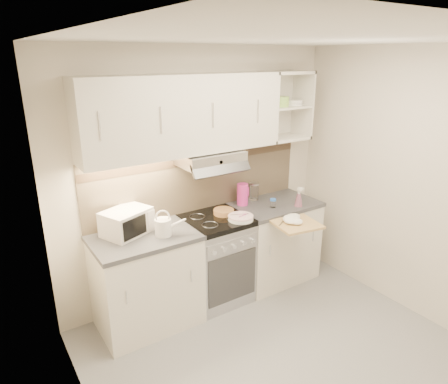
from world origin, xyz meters
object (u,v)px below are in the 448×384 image
object	(u,v)px
pink_pitcher	(243,194)
spray_bottle	(299,198)
electric_range	(216,259)
watering_can	(164,226)
cutting_board	(297,224)
plate_stack	(241,218)
glass_jar	(254,191)
microwave	(127,222)

from	to	relation	value
pink_pitcher	spray_bottle	world-z (taller)	pink_pitcher
electric_range	watering_can	distance (m)	0.80
cutting_board	watering_can	bearing A→B (deg)	170.51
electric_range	cutting_board	distance (m)	0.89
pink_pitcher	spray_bottle	bearing A→B (deg)	-22.64
plate_stack	glass_jar	distance (m)	0.60
microwave	pink_pitcher	xyz separation A→B (m)	(1.28, 0.03, 0.00)
glass_jar	cutting_board	xyz separation A→B (m)	(-0.03, -0.71, -0.13)
electric_range	spray_bottle	size ratio (longest dim) A/B	4.08
watering_can	plate_stack	distance (m)	0.77
watering_can	spray_bottle	xyz separation A→B (m)	(1.49, -0.12, 0.00)
plate_stack	spray_bottle	distance (m)	0.73
watering_can	cutting_board	size ratio (longest dim) A/B	0.67
watering_can	pink_pitcher	size ratio (longest dim) A/B	1.19
pink_pitcher	glass_jar	distance (m)	0.20
electric_range	plate_stack	world-z (taller)	plate_stack
watering_can	glass_jar	world-z (taller)	watering_can
plate_stack	cutting_board	distance (m)	0.54
watering_can	pink_pitcher	world-z (taller)	watering_can
electric_range	pink_pitcher	world-z (taller)	pink_pitcher
spray_bottle	cutting_board	xyz separation A→B (m)	(-0.30, -0.30, -0.11)
electric_range	spray_bottle	xyz separation A→B (m)	(0.89, -0.21, 0.54)
electric_range	pink_pitcher	size ratio (longest dim) A/B	3.92
plate_stack	pink_pitcher	distance (m)	0.43
pink_pitcher	electric_range	bearing A→B (deg)	-146.09
pink_pitcher	microwave	bearing A→B (deg)	-163.70
watering_can	plate_stack	world-z (taller)	watering_can
pink_pitcher	cutting_board	bearing A→B (deg)	-60.78
glass_jar	spray_bottle	size ratio (longest dim) A/B	0.87
microwave	glass_jar	distance (m)	1.48
electric_range	pink_pitcher	bearing A→B (deg)	18.99
watering_can	electric_range	bearing A→B (deg)	31.76
microwave	watering_can	distance (m)	0.34
pink_pitcher	spray_bottle	size ratio (longest dim) A/B	1.04
microwave	cutting_board	bearing A→B (deg)	-45.74
watering_can	microwave	bearing A→B (deg)	163.76
watering_can	pink_pitcher	bearing A→B (deg)	36.04
electric_range	glass_jar	size ratio (longest dim) A/B	4.68
microwave	spray_bottle	world-z (taller)	microwave
plate_stack	pink_pitcher	world-z (taller)	pink_pitcher
electric_range	plate_stack	xyz separation A→B (m)	(0.17, -0.18, 0.47)
watering_can	spray_bottle	bearing A→B (deg)	18.28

